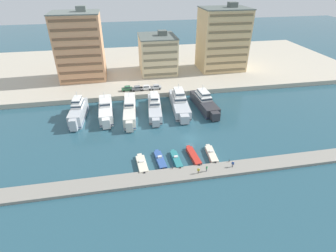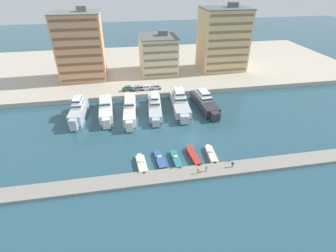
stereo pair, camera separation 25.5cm
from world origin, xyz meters
The scene contains 27 objects.
ground_plane centered at (0.00, 0.00, 0.00)m, with size 400.00×400.00×0.00m, color #285160.
quay_promenade centered at (0.00, 63.82, 0.90)m, with size 180.00×70.00×1.81m, color #BCB29E.
pier_dock centered at (0.00, -14.87, 0.37)m, with size 120.00×4.65×0.73m, color gray.
yacht_silver_far_left centered at (-32.16, 17.61, 2.53)m, with size 4.97×16.90×8.49m.
yacht_white_left centered at (-23.67, 18.49, 2.13)m, with size 4.74×19.22×7.00m.
yacht_ivory_mid_left centered at (-15.96, 17.19, 2.19)m, with size 5.02×22.55×7.13m.
yacht_silver_center_left centered at (-7.72, 17.82, 2.06)m, with size 5.82×20.51×7.60m.
yacht_silver_center centered at (0.98, 18.88, 2.23)m, with size 6.26×22.13×8.00m.
yacht_charcoal_center_right centered at (9.48, 17.75, 2.09)m, with size 5.94×20.06×7.56m.
motorboat_cream_far_left centered at (-14.67, -9.62, 0.52)m, with size 2.63×7.62×1.36m.
motorboat_blue_left centered at (-10.02, -8.57, 0.43)m, with size 2.42×7.90×1.31m.
motorboat_teal_mid_left centered at (-6.08, -9.34, 0.50)m, with size 2.03×7.63×1.32m.
motorboat_red_center_left centered at (-1.50, -8.78, 0.53)m, with size 2.32×8.44×1.05m.
motorboat_cream_center centered at (3.21, -8.89, 0.54)m, with size 2.22×7.83×1.44m.
car_green_far_left centered at (-15.96, 33.27, 2.78)m, with size 4.24×2.22×1.80m.
car_grey_left centered at (-12.28, 32.71, 2.78)m, with size 4.21×2.14×1.80m.
car_white_mid_left centered at (-8.90, 32.81, 2.78)m, with size 4.12×1.97×1.80m.
car_silver_center_left centered at (-5.15, 32.73, 2.78)m, with size 4.17×2.07×1.80m.
apartment_block_far_left centered at (-32.90, 50.38, 14.79)m, with size 18.27×14.43×27.85m.
apartment_block_left centered at (-1.36, 53.11, 9.63)m, with size 15.43×17.36×17.53m.
apartment_block_mid_left centered at (27.37, 52.06, 14.81)m, with size 19.98×15.35×27.90m.
pedestrian_near_edge centered at (6.46, -14.77, 1.70)m, with size 0.53×0.44×1.64m.
pedestrian_mid_deck centered at (-2.19, -15.51, 1.66)m, with size 0.57×0.35×1.56m.
pedestrian_far_side centered at (-0.11, -15.21, 1.71)m, with size 0.50×0.46×1.64m.
bollard_west centered at (-7.68, -12.79, 1.06)m, with size 0.20×0.20×0.61m.
bollard_west_mid centered at (-0.63, -12.79, 1.06)m, with size 0.20×0.20×0.61m.
bollard_east_mid centered at (6.42, -12.79, 1.06)m, with size 0.20×0.20×0.61m.
Camera 1 is at (-17.40, -59.75, 41.10)m, focal length 28.00 mm.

